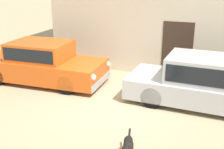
{
  "coord_description": "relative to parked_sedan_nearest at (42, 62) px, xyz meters",
  "views": [
    {
      "loc": [
        3.07,
        -7.12,
        3.68
      ],
      "look_at": [
        0.06,
        0.2,
        0.9
      ],
      "focal_mm": 45.92,
      "sensor_mm": 36.0,
      "label": 1
    }
  ],
  "objects": [
    {
      "name": "stray_dog_spotted",
      "position": [
        4.42,
        -3.34,
        -0.32
      ],
      "size": [
        0.37,
        1.01,
        0.62
      ],
      "rotation": [
        0.0,
        0.0,
        4.97
      ],
      "color": "black",
      "rests_on": "ground_plane"
    },
    {
      "name": "parked_sedan_second",
      "position": [
        5.52,
        0.17,
        -0.0
      ],
      "size": [
        4.57,
        1.87,
        1.46
      ],
      "rotation": [
        0.0,
        0.0,
        -0.01
      ],
      "color": "#B2B5BA",
      "rests_on": "ground_plane"
    },
    {
      "name": "ground_plane",
      "position": [
        2.95,
        -0.96,
        -0.72
      ],
      "size": [
        80.0,
        80.0,
        0.0
      ],
      "primitive_type": "plane",
      "color": "tan"
    },
    {
      "name": "parked_sedan_nearest",
      "position": [
        0.0,
        0.0,
        0.0
      ],
      "size": [
        4.7,
        2.11,
        1.45
      ],
      "rotation": [
        0.0,
        0.0,
        0.07
      ],
      "color": "#D15619",
      "rests_on": "ground_plane"
    }
  ]
}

